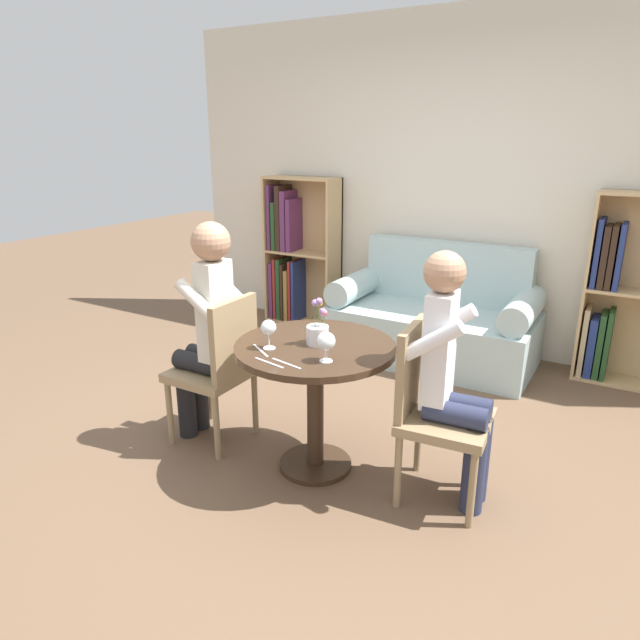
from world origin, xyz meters
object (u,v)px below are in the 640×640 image
at_px(couch, 434,322).
at_px(person_right, 453,377).
at_px(bookshelf_left, 295,255).
at_px(wine_glass_left, 269,328).
at_px(wine_glass_right, 326,342).
at_px(flower_vase, 318,331).
at_px(bookshelf_right, 624,296).
at_px(person_left, 206,327).
at_px(chair_left, 220,365).
at_px(chair_right, 432,406).

relative_size(couch, person_right, 1.26).
height_order(bookshelf_left, wine_glass_left, bookshelf_left).
bearing_deg(person_right, wine_glass_right, 110.85).
xyz_separation_m(couch, flower_vase, (0.01, -1.86, 0.49)).
xyz_separation_m(couch, person_right, (0.71, -1.78, 0.35)).
distance_m(wine_glass_left, wine_glass_right, 0.34).
relative_size(person_right, wine_glass_left, 8.32).
bearing_deg(bookshelf_right, bookshelf_left, -179.84).
height_order(person_left, flower_vase, person_left).
height_order(wine_glass_left, flower_vase, flower_vase).
bearing_deg(chair_left, person_right, 95.77).
bearing_deg(chair_left, bookshelf_right, 138.48).
height_order(chair_left, flower_vase, flower_vase).
bearing_deg(person_left, wine_glass_right, 81.41).
distance_m(couch, person_right, 1.95).
distance_m(person_left, wine_glass_right, 0.88).
height_order(couch, chair_right, couch).
relative_size(wine_glass_left, wine_glass_right, 1.03).
bearing_deg(wine_glass_left, flower_vase, 44.86).
relative_size(couch, wine_glass_right, 10.77).
bearing_deg(bookshelf_left, chair_left, -67.93).
relative_size(couch, bookshelf_left, 1.15).
xyz_separation_m(person_left, wine_glass_right, (0.86, -0.13, 0.11)).
bearing_deg(flower_vase, bookshelf_left, 125.41).
height_order(couch, person_left, person_left).
distance_m(bookshelf_left, chair_left, 2.35).
distance_m(bookshelf_right, chair_right, 2.18).
distance_m(person_right, wine_glass_left, 0.93).
bearing_deg(flower_vase, person_left, -175.75).
height_order(bookshelf_right, wine_glass_left, bookshelf_right).
bearing_deg(chair_right, chair_left, 90.60).
bearing_deg(bookshelf_right, couch, -168.36).
bearing_deg(person_left, chair_left, 89.99).
distance_m(bookshelf_right, wine_glass_left, 2.75).
height_order(bookshelf_left, chair_right, bookshelf_left).
xyz_separation_m(person_right, wine_glass_left, (-0.88, -0.26, 0.17)).
bearing_deg(wine_glass_left, person_left, 166.41).
distance_m(bookshelf_left, flower_vase, 2.61).
xyz_separation_m(chair_left, wine_glass_right, (0.78, -0.13, 0.33)).
xyz_separation_m(chair_left, wine_glass_left, (0.45, -0.13, 0.34)).
relative_size(bookshelf_right, flower_vase, 5.49).
height_order(bookshelf_right, flower_vase, bookshelf_right).
height_order(chair_left, wine_glass_left, chair_left).
bearing_deg(wine_glass_left, couch, 85.13).
height_order(bookshelf_right, wine_glass_right, bookshelf_right).
height_order(bookshelf_left, person_left, bookshelf_left).
xyz_separation_m(person_right, wine_glass_right, (-0.55, -0.26, 0.16)).
bearing_deg(wine_glass_left, bookshelf_left, 119.96).
height_order(couch, bookshelf_left, bookshelf_left).
height_order(bookshelf_right, person_right, bookshelf_right).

